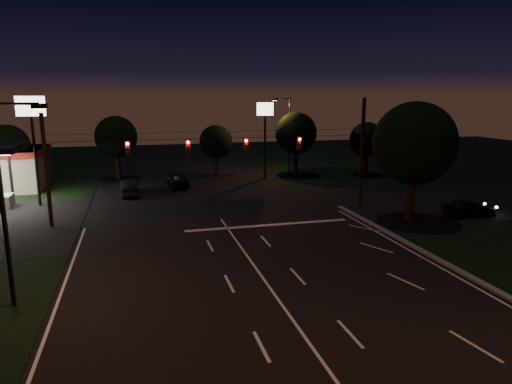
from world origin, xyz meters
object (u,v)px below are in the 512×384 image
object	(u,v)px
car_oncoming_b	(130,187)
tree_right_near	(413,144)
car_cross	(469,208)
utility_pole_right	(359,206)
car_oncoming_a	(178,179)

from	to	relation	value
car_oncoming_b	tree_right_near	bearing A→B (deg)	141.46
tree_right_near	car_cross	bearing A→B (deg)	-1.82
car_oncoming_b	car_cross	distance (m)	29.24
utility_pole_right	car_oncoming_b	bearing A→B (deg)	153.14
utility_pole_right	car_oncoming_b	distance (m)	20.98
car_oncoming_a	car_cross	xyz separation A→B (m)	(20.70, -17.51, -0.17)
tree_right_near	car_cross	xyz separation A→B (m)	(5.19, -0.17, -5.06)
tree_right_near	car_cross	size ratio (longest dim) A/B	2.05
car_oncoming_a	car_oncoming_b	xyz separation A→B (m)	(-4.72, -3.04, -0.04)
tree_right_near	car_oncoming_a	distance (m)	23.77
car_oncoming_a	car_cross	bearing A→B (deg)	135.84
car_oncoming_b	car_cross	bearing A→B (deg)	147.07
car_cross	tree_right_near	bearing A→B (deg)	86.81
car_oncoming_a	car_cross	size ratio (longest dim) A/B	1.09
utility_pole_right	tree_right_near	size ratio (longest dim) A/B	1.03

